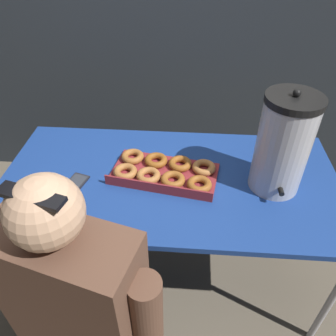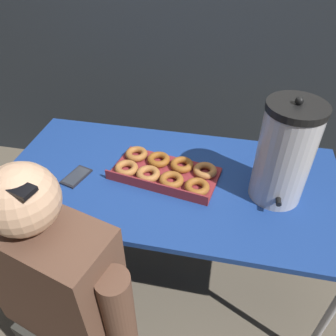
% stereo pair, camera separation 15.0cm
% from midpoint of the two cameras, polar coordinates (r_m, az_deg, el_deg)
% --- Properties ---
extents(ground_plane, '(12.00, 12.00, 0.00)m').
position_cam_midpoint_polar(ground_plane, '(2.09, -1.92, -17.08)').
color(ground_plane, brown).
extents(back_wall, '(6.00, 0.11, 2.45)m').
position_cam_midpoint_polar(back_wall, '(2.22, 0.18, 25.98)').
color(back_wall, '#23282D').
rests_on(back_wall, ground).
extents(folding_table, '(1.59, 0.80, 0.73)m').
position_cam_midpoint_polar(folding_table, '(1.57, -2.45, -2.99)').
color(folding_table, navy).
rests_on(folding_table, ground).
extents(donut_box, '(0.53, 0.34, 0.05)m').
position_cam_midpoint_polar(donut_box, '(1.54, -3.45, -0.74)').
color(donut_box, maroon).
rests_on(donut_box, folding_table).
extents(coffee_urn, '(0.23, 0.26, 0.47)m').
position_cam_midpoint_polar(coffee_urn, '(1.42, 16.58, 3.78)').
color(coffee_urn, '#B7B7BC').
rests_on(coffee_urn, folding_table).
extents(cell_phone, '(0.12, 0.16, 0.01)m').
position_cam_midpoint_polar(cell_phone, '(1.58, -18.65, -2.84)').
color(cell_phone, black).
rests_on(cell_phone, folding_table).
extents(person_seated, '(0.61, 0.34, 1.23)m').
position_cam_midpoint_polar(person_seated, '(1.35, -18.24, -23.71)').
color(person_seated, '#33332D').
rests_on(person_seated, ground).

